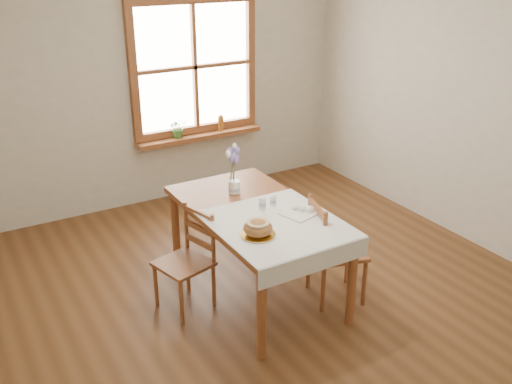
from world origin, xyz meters
TOP-DOWN VIEW (x-y plane):
  - ground at (0.00, 0.00)m, footprint 5.00×5.00m
  - room_walls at (0.00, 0.00)m, footprint 4.60×5.10m
  - window at (0.50, 2.47)m, footprint 1.46×0.08m
  - window_sill at (0.50, 2.40)m, footprint 1.46×0.20m
  - dining_table at (0.00, 0.30)m, footprint 0.90×1.60m
  - table_linen at (0.00, -0.00)m, footprint 0.91×0.99m
  - chair_left at (-0.60, 0.39)m, footprint 0.48×0.47m
  - chair_right at (0.52, -0.09)m, footprint 0.52×0.51m
  - bread_plate at (-0.22, -0.10)m, footprint 0.29×0.29m
  - bread_loaf at (-0.22, -0.10)m, footprint 0.21×0.21m
  - egg_napkin at (0.25, 0.05)m, footprint 0.33×0.30m
  - eggs at (0.25, 0.05)m, footprint 0.26×0.25m
  - salt_shaker at (0.04, 0.26)m, footprint 0.06×0.06m
  - pepper_shaker at (0.14, 0.27)m, footprint 0.05×0.05m
  - flower_vase at (0.00, 0.66)m, footprint 0.12×0.12m
  - lavender_bouquet at (0.00, 0.66)m, footprint 0.17×0.17m
  - potted_plant at (0.24, 2.40)m, footprint 0.20×0.22m
  - amber_bottle at (0.77, 2.40)m, footprint 0.08×0.08m

SIDE VIEW (x-z plane):
  - ground at x=0.00m, z-range 0.00..0.00m
  - chair_left at x=-0.60m, z-range 0.00..0.81m
  - chair_right at x=0.52m, z-range 0.00..0.86m
  - dining_table at x=0.00m, z-range 0.29..1.04m
  - window_sill at x=0.50m, z-range 0.66..0.71m
  - table_linen at x=0.00m, z-range 0.75..0.76m
  - egg_napkin at x=0.25m, z-range 0.76..0.77m
  - bread_plate at x=-0.22m, z-range 0.76..0.77m
  - eggs at x=0.25m, z-range 0.77..0.82m
  - potted_plant at x=0.24m, z-range 0.71..0.88m
  - flower_vase at x=0.00m, z-range 0.75..0.86m
  - pepper_shaker at x=0.14m, z-range 0.76..0.85m
  - amber_bottle at x=0.77m, z-range 0.71..0.90m
  - salt_shaker at x=0.04m, z-range 0.76..0.86m
  - bread_loaf at x=-0.22m, z-range 0.77..0.89m
  - lavender_bouquet at x=0.00m, z-range 0.86..1.17m
  - window at x=0.50m, z-range 0.72..2.18m
  - room_walls at x=0.00m, z-range 0.38..3.03m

